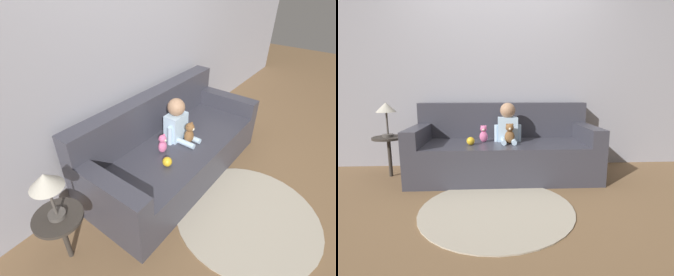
{
  "view_description": "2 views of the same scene",
  "coord_description": "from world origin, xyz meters",
  "views": [
    {
      "loc": [
        -1.79,
        -1.27,
        1.93
      ],
      "look_at": [
        -0.14,
        0.01,
        0.51
      ],
      "focal_mm": 28.0,
      "sensor_mm": 36.0,
      "label": 1
    },
    {
      "loc": [
        -0.14,
        -2.92,
        0.99
      ],
      "look_at": [
        0.02,
        -0.04,
        0.46
      ],
      "focal_mm": 28.0,
      "sensor_mm": 36.0,
      "label": 2
    }
  ],
  "objects": [
    {
      "name": "ground_plane",
      "position": [
        0.0,
        0.0,
        0.0
      ],
      "size": [
        12.0,
        12.0,
        0.0
      ],
      "primitive_type": "plane",
      "color": "brown"
    },
    {
      "name": "wall_back",
      "position": [
        0.0,
        0.52,
        1.3
      ],
      "size": [
        8.0,
        0.05,
        2.6
      ],
      "color": "#93939E",
      "rests_on": "ground_plane"
    },
    {
      "name": "couch",
      "position": [
        0.0,
        0.06,
        0.29
      ],
      "size": [
        2.05,
        0.86,
        0.83
      ],
      "color": "#383842",
      "rests_on": "ground_plane"
    },
    {
      "name": "person_baby",
      "position": [
        0.04,
        0.03,
        0.6
      ],
      "size": [
        0.31,
        0.35,
        0.44
      ],
      "color": "silver",
      "rests_on": "couch"
    },
    {
      "name": "teddy_bear_brown",
      "position": [
        0.06,
        -0.11,
        0.51
      ],
      "size": [
        0.13,
        0.1,
        0.22
      ],
      "color": "brown",
      "rests_on": "couch"
    },
    {
      "name": "plush_toy_side",
      "position": [
        -0.23,
        0.0,
        0.5
      ],
      "size": [
        0.09,
        0.09,
        0.19
      ],
      "color": "#DB6699",
      "rests_on": "couch"
    },
    {
      "name": "toy_ball",
      "position": [
        -0.37,
        -0.16,
        0.45
      ],
      "size": [
        0.09,
        0.09,
        0.09
      ],
      "color": "gold",
      "rests_on": "couch"
    },
    {
      "name": "floor_rug",
      "position": [
        -0.1,
        -0.87,
        0.01
      ],
      "size": [
        1.29,
        1.29,
        0.01
      ],
      "color": "#B2A893",
      "rests_on": "ground_plane"
    },
    {
      "name": "side_table",
      "position": [
        -1.31,
        0.07,
        0.63
      ],
      "size": [
        0.35,
        0.35,
        0.85
      ],
      "color": "#332D28",
      "rests_on": "ground_plane"
    }
  ]
}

